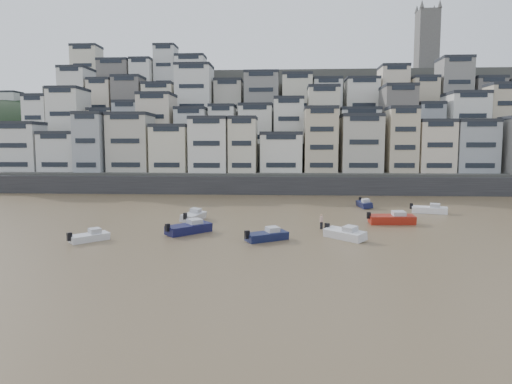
# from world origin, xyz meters

# --- Properties ---
(ground) EXTENTS (400.00, 400.00, 0.00)m
(ground) POSITION_xyz_m (0.00, 0.00, 0.00)
(ground) COLOR brown
(ground) RESTS_ON ground
(harbor_wall) EXTENTS (140.00, 3.00, 3.50)m
(harbor_wall) POSITION_xyz_m (10.00, 65.00, 1.75)
(harbor_wall) COLOR #38383A
(harbor_wall) RESTS_ON ground
(hillside) EXTENTS (141.04, 66.00, 50.00)m
(hillside) POSITION_xyz_m (14.73, 104.84, 13.01)
(hillside) COLOR #4C4C47
(hillside) RESTS_ON ground
(boat_a) EXTENTS (4.95, 4.05, 1.33)m
(boat_a) POSITION_xyz_m (10.37, 20.69, 0.67)
(boat_a) COLOR #141B3F
(boat_a) RESTS_ON ground
(boat_i) EXTENTS (2.14, 5.17, 1.37)m
(boat_i) POSITION_xyz_m (24.53, 46.60, 0.69)
(boat_i) COLOR #12173B
(boat_i) RESTS_ON ground
(boat_b) EXTENTS (4.68, 4.93, 1.40)m
(boat_b) POSITION_xyz_m (18.30, 21.91, 0.70)
(boat_b) COLOR silver
(boat_b) RESTS_ON ground
(boat_d) EXTENTS (6.18, 2.41, 1.65)m
(boat_d) POSITION_xyz_m (25.28, 31.50, 0.82)
(boat_d) COLOR maroon
(boat_d) RESTS_ON ground
(boat_j) EXTENTS (3.85, 4.11, 1.16)m
(boat_j) POSITION_xyz_m (-7.41, 19.27, 0.58)
(boat_j) COLOR silver
(boat_j) RESTS_ON ground
(boat_g) EXTENTS (5.48, 3.13, 1.42)m
(boat_g) POSITION_xyz_m (32.74, 40.92, 0.71)
(boat_g) COLOR white
(boat_g) RESTS_ON ground
(boat_c) EXTENTS (5.29, 5.55, 1.58)m
(boat_c) POSITION_xyz_m (1.70, 23.95, 0.79)
(boat_c) COLOR #141640
(boat_c) RESTS_ON ground
(boat_f) EXTENTS (2.87, 5.75, 1.50)m
(boat_f) POSITION_xyz_m (0.55, 32.34, 0.75)
(boat_f) COLOR silver
(boat_f) RESTS_ON ground
(person_pink) EXTENTS (0.44, 0.44, 1.74)m
(person_pink) POSITION_xyz_m (16.39, 27.64, 0.87)
(person_pink) COLOR tan
(person_pink) RESTS_ON ground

